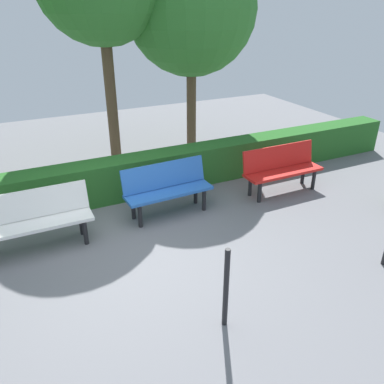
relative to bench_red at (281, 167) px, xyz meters
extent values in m
plane|color=slate|center=(3.15, 0.67, -0.48)|extent=(16.00, 16.00, 0.00)
cube|color=red|center=(0.00, 0.07, -0.07)|extent=(1.54, 0.42, 0.05)
cube|color=red|center=(0.00, -0.12, 0.17)|extent=(1.54, 0.11, 0.42)
cylinder|color=black|center=(-0.62, 0.22, -0.29)|extent=(0.07, 0.07, 0.39)
cylinder|color=black|center=(-0.62, -0.08, -0.29)|extent=(0.07, 0.07, 0.39)
cylinder|color=black|center=(0.62, 0.23, -0.29)|extent=(0.07, 0.07, 0.39)
cylinder|color=black|center=(0.62, -0.07, -0.29)|extent=(0.07, 0.07, 0.39)
cube|color=blue|center=(2.23, -0.07, -0.07)|extent=(1.48, 0.48, 0.05)
cube|color=blue|center=(2.24, -0.26, 0.17)|extent=(1.47, 0.20, 0.42)
cylinder|color=black|center=(1.64, 0.06, -0.29)|extent=(0.07, 0.07, 0.39)
cylinder|color=black|center=(1.66, -0.24, -0.29)|extent=(0.07, 0.07, 0.39)
cylinder|color=black|center=(2.81, 0.11, -0.29)|extent=(0.07, 0.07, 0.39)
cylinder|color=black|center=(2.82, -0.19, -0.29)|extent=(0.07, 0.07, 0.39)
cube|color=white|center=(4.32, 0.06, -0.07)|extent=(1.57, 0.43, 0.05)
cube|color=white|center=(4.32, -0.13, 0.17)|extent=(1.57, 0.13, 0.42)
cylinder|color=black|center=(3.69, 0.22, -0.29)|extent=(0.07, 0.07, 0.39)
cylinder|color=black|center=(3.69, -0.08, -0.29)|extent=(0.07, 0.07, 0.39)
cube|color=#266023|center=(2.22, -1.06, -0.12)|extent=(11.35, 0.51, 0.73)
cylinder|color=brown|center=(0.49, -2.84, 0.66)|extent=(0.22, 0.22, 2.28)
sphere|color=#337A2D|center=(0.49, -2.84, 2.63)|extent=(2.77, 2.77, 2.77)
cylinder|color=brown|center=(2.33, -2.95, 0.98)|extent=(0.23, 0.23, 2.92)
cylinder|color=black|center=(2.65, 2.49, 0.02)|extent=(0.06, 0.06, 1.00)
camera|label=1|loc=(4.38, 5.23, 2.74)|focal=36.12mm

